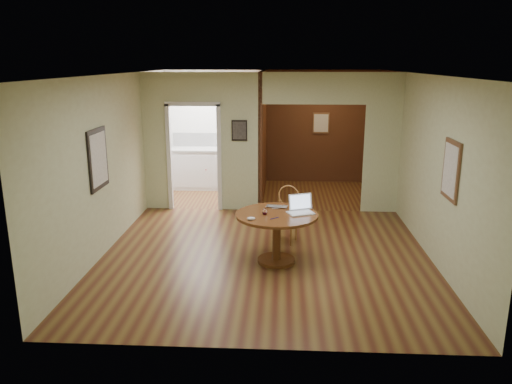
# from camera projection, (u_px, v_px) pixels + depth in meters

# --- Properties ---
(floor) EXTENTS (5.00, 5.00, 0.00)m
(floor) POSITION_uv_depth(u_px,v_px,m) (265.00, 257.00, 7.60)
(floor) COLOR #4B2315
(floor) RESTS_ON ground
(room_shell) EXTENTS (5.20, 7.50, 5.00)m
(room_shell) POSITION_uv_depth(u_px,v_px,m) (248.00, 142.00, 10.29)
(room_shell) COLOR silver
(room_shell) RESTS_ON ground
(dining_table) EXTENTS (1.20, 1.20, 0.75)m
(dining_table) POSITION_uv_depth(u_px,v_px,m) (277.00, 226.00, 7.30)
(dining_table) COLOR brown
(dining_table) RESTS_ON ground
(chair) EXTENTS (0.50, 0.50, 0.93)m
(chair) POSITION_uv_depth(u_px,v_px,m) (287.00, 211.00, 8.18)
(chair) COLOR #A7613B
(chair) RESTS_ON ground
(open_laptop) EXTENTS (0.43, 0.43, 0.26)m
(open_laptop) POSITION_uv_depth(u_px,v_px,m) (300.00, 208.00, 7.30)
(open_laptop) COLOR silver
(open_laptop) RESTS_ON dining_table
(closed_laptop) EXTENTS (0.35, 0.25, 0.03)m
(closed_laptop) POSITION_uv_depth(u_px,v_px,m) (276.00, 208.00, 7.50)
(closed_laptop) COLOR #B8B8BD
(closed_laptop) RESTS_ON dining_table
(mouse) EXTENTS (0.12, 0.08, 0.05)m
(mouse) POSITION_uv_depth(u_px,v_px,m) (251.00, 219.00, 6.94)
(mouse) COLOR silver
(mouse) RESTS_ON dining_table
(wine_glass) EXTENTS (0.08, 0.08, 0.09)m
(wine_glass) POSITION_uv_depth(u_px,v_px,m) (265.00, 212.00, 7.19)
(wine_glass) COLOR white
(wine_glass) RESTS_ON dining_table
(pen) EXTENTS (0.12, 0.10, 0.01)m
(pen) POSITION_uv_depth(u_px,v_px,m) (275.00, 218.00, 7.02)
(pen) COLOR #0C0F56
(pen) RESTS_ON dining_table
(kitchen_cabinet) EXTENTS (2.06, 0.60, 0.94)m
(kitchen_cabinet) POSITION_uv_depth(u_px,v_px,m) (214.00, 168.00, 11.61)
(kitchen_cabinet) COLOR white
(kitchen_cabinet) RESTS_ON ground
(grocery_bag) EXTENTS (0.41, 0.39, 0.33)m
(grocery_bag) POSITION_uv_depth(u_px,v_px,m) (228.00, 142.00, 11.43)
(grocery_bag) COLOR beige
(grocery_bag) RESTS_ON kitchen_cabinet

